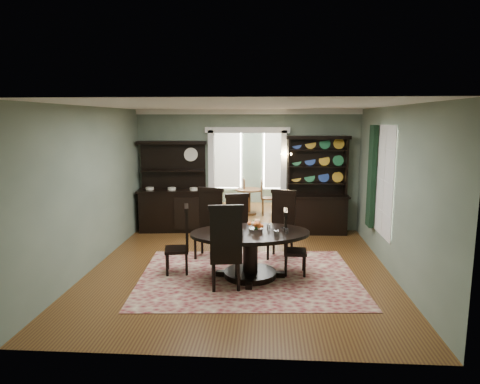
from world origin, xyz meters
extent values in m
cube|color=brown|center=(0.00, 0.00, -0.01)|extent=(5.50, 6.00, 0.01)
cube|color=white|center=(0.00, 0.00, 3.00)|extent=(5.50, 6.00, 0.01)
cube|color=gray|center=(-2.75, 0.00, 1.50)|extent=(0.01, 6.00, 3.00)
cube|color=gray|center=(2.75, 0.00, 1.50)|extent=(0.01, 6.00, 3.00)
cube|color=gray|center=(0.00, -3.00, 1.50)|extent=(5.50, 0.01, 3.00)
cube|color=gray|center=(-1.83, 3.00, 1.50)|extent=(1.85, 0.01, 3.00)
cube|color=gray|center=(1.83, 3.00, 1.50)|extent=(1.85, 0.01, 3.00)
cube|color=gray|center=(0.00, 3.00, 2.75)|extent=(1.80, 0.01, 0.50)
cube|color=white|center=(0.00, 2.95, 2.94)|extent=(5.50, 0.10, 0.12)
cube|color=brown|center=(0.00, 4.75, -0.01)|extent=(3.50, 3.50, 0.01)
cube|color=white|center=(0.00, 4.75, 3.00)|extent=(3.50, 3.50, 0.01)
cube|color=gray|center=(-1.75, 4.75, 1.50)|extent=(0.01, 3.50, 3.00)
cube|color=gray|center=(1.75, 4.75, 1.50)|extent=(0.01, 3.50, 3.00)
cube|color=gray|center=(0.00, 6.50, 1.50)|extent=(3.50, 0.01, 3.00)
cube|color=white|center=(-0.85, 6.45, 1.55)|extent=(1.05, 0.06, 2.20)
cube|color=white|center=(0.85, 6.45, 1.55)|extent=(1.05, 0.06, 2.20)
cube|color=white|center=(-0.90, 3.00, 1.25)|extent=(0.14, 0.25, 2.50)
cube|color=white|center=(0.90, 3.00, 1.25)|extent=(0.14, 0.25, 2.50)
cube|color=white|center=(0.00, 3.00, 2.50)|extent=(2.08, 0.25, 0.14)
cube|color=white|center=(2.74, 0.60, 1.60)|extent=(0.02, 1.10, 2.00)
cube|color=white|center=(2.73, 0.60, 1.60)|extent=(0.01, 1.22, 2.12)
cube|color=black|center=(2.65, 1.28, 1.60)|extent=(0.10, 0.35, 2.10)
cube|color=#B2962F|center=(0.95, 2.92, 1.85)|extent=(0.08, 0.05, 0.18)
sphere|color=#FFD88C|center=(0.85, 2.77, 1.93)|extent=(0.07, 0.07, 0.07)
sphere|color=#FFD88C|center=(1.05, 2.77, 1.93)|extent=(0.07, 0.07, 0.07)
cube|color=maroon|center=(0.19, -0.39, 0.01)|extent=(4.01, 3.16, 0.01)
ellipsoid|color=black|center=(0.22, -0.38, 0.80)|extent=(2.29, 1.66, 0.06)
cylinder|color=black|center=(0.22, -0.38, 0.76)|extent=(2.24, 2.24, 0.03)
cylinder|color=black|center=(0.22, -0.38, 0.42)|extent=(0.26, 0.26, 0.73)
cylinder|color=black|center=(0.22, -0.38, 0.06)|extent=(0.93, 0.93, 0.11)
cylinder|color=silver|center=(0.31, -0.30, 0.85)|extent=(0.25, 0.25, 0.04)
cube|color=black|center=(-0.68, 0.64, 0.50)|extent=(0.58, 0.57, 0.06)
cube|color=black|center=(-0.64, 0.86, 0.93)|extent=(0.50, 0.15, 0.84)
cube|color=black|center=(-0.64, 0.86, 1.36)|extent=(0.54, 0.18, 0.09)
cylinder|color=black|center=(-0.91, 0.49, 0.25)|extent=(0.05, 0.05, 0.50)
cylinder|color=black|center=(-0.53, 0.41, 0.25)|extent=(0.05, 0.05, 0.50)
cylinder|color=black|center=(-0.83, 0.87, 0.25)|extent=(0.05, 0.05, 0.50)
cylinder|color=black|center=(-0.45, 0.80, 0.25)|extent=(0.05, 0.05, 0.50)
cube|color=black|center=(-0.05, 0.65, 0.46)|extent=(0.56, 0.54, 0.06)
cube|color=black|center=(-0.11, 0.84, 0.85)|extent=(0.45, 0.17, 0.77)
cube|color=black|center=(-0.11, 0.84, 1.25)|extent=(0.50, 0.20, 0.08)
cylinder|color=black|center=(-0.17, 0.43, 0.23)|extent=(0.05, 0.05, 0.46)
cylinder|color=black|center=(0.17, 0.53, 0.23)|extent=(0.05, 0.05, 0.46)
cylinder|color=black|center=(-0.27, 0.78, 0.23)|extent=(0.05, 0.05, 0.46)
cylinder|color=black|center=(0.07, 0.87, 0.23)|extent=(0.05, 0.05, 0.46)
cube|color=black|center=(0.77, 0.68, 0.48)|extent=(0.61, 0.59, 0.06)
cube|color=black|center=(0.83, 0.88, 0.91)|extent=(0.48, 0.20, 0.82)
cube|color=black|center=(0.83, 0.88, 1.33)|extent=(0.52, 0.24, 0.08)
cylinder|color=black|center=(0.53, 0.55, 0.24)|extent=(0.05, 0.05, 0.48)
cylinder|color=black|center=(0.89, 0.44, 0.24)|extent=(0.05, 0.05, 0.48)
cylinder|color=black|center=(0.65, 0.91, 0.24)|extent=(0.05, 0.05, 0.48)
cylinder|color=black|center=(1.01, 0.80, 0.24)|extent=(0.05, 0.05, 0.48)
cube|color=black|center=(-1.12, -0.26, 0.44)|extent=(0.50, 0.51, 0.06)
cube|color=black|center=(-0.93, -0.23, 0.82)|extent=(0.13, 0.44, 0.74)
cube|color=black|center=(-0.93, -0.23, 1.20)|extent=(0.16, 0.48, 0.08)
cylinder|color=black|center=(-1.32, -0.13, 0.22)|extent=(0.05, 0.05, 0.44)
cylinder|color=black|center=(-1.26, -0.46, 0.22)|extent=(0.05, 0.05, 0.44)
cylinder|color=black|center=(-0.99, -0.06, 0.22)|extent=(0.05, 0.05, 0.44)
cylinder|color=black|center=(-0.92, -0.40, 0.22)|extent=(0.05, 0.05, 0.44)
cube|color=black|center=(1.01, -0.18, 0.42)|extent=(0.41, 0.43, 0.05)
cube|color=black|center=(0.83, -0.18, 0.78)|extent=(0.06, 0.42, 0.71)
cube|color=black|center=(0.83, -0.18, 1.15)|extent=(0.08, 0.46, 0.07)
cylinder|color=black|center=(1.17, -0.35, 0.21)|extent=(0.05, 0.05, 0.42)
cylinder|color=black|center=(1.18, -0.03, 0.21)|extent=(0.05, 0.05, 0.42)
cylinder|color=black|center=(0.85, -0.34, 0.21)|extent=(0.05, 0.05, 0.42)
cylinder|color=black|center=(0.85, -0.02, 0.21)|extent=(0.05, 0.05, 0.42)
cube|color=black|center=(-0.17, -0.87, 0.51)|extent=(0.58, 0.56, 0.07)
cube|color=black|center=(-0.14, -1.09, 0.96)|extent=(0.51, 0.13, 0.87)
cube|color=black|center=(-0.14, -1.09, 1.40)|extent=(0.56, 0.16, 0.09)
cylinder|color=black|center=(-0.01, -0.65, 0.26)|extent=(0.06, 0.06, 0.51)
cylinder|color=black|center=(-0.40, -0.71, 0.26)|extent=(0.06, 0.06, 0.51)
cylinder|color=black|center=(0.05, -1.04, 0.26)|extent=(0.06, 0.06, 0.51)
cylinder|color=black|center=(-0.34, -1.10, 0.26)|extent=(0.06, 0.06, 0.51)
cube|color=black|center=(-1.85, 2.70, 0.50)|extent=(1.65, 0.71, 1.00)
cube|color=black|center=(-1.85, 2.70, 1.02)|extent=(1.75, 0.77, 0.05)
cube|color=black|center=(-1.85, 2.92, 1.62)|extent=(1.60, 0.24, 1.18)
cube|color=black|center=(-1.85, 2.82, 1.50)|extent=(1.57, 0.44, 0.04)
cube|color=black|center=(-1.85, 2.80, 2.20)|extent=(1.73, 0.52, 0.08)
cube|color=black|center=(1.71, 2.70, 0.46)|extent=(1.44, 0.56, 0.91)
cube|color=black|center=(1.71, 2.70, 0.92)|extent=(1.54, 0.61, 0.04)
cube|color=black|center=(1.71, 2.90, 1.62)|extent=(1.42, 0.11, 1.38)
cube|color=black|center=(1.02, 2.80, 1.62)|extent=(0.06, 0.27, 1.42)
cube|color=black|center=(2.40, 2.80, 1.62)|extent=(0.06, 0.27, 1.42)
cube|color=black|center=(1.71, 2.78, 2.33)|extent=(1.53, 0.38, 0.08)
cube|color=black|center=(1.71, 2.80, 1.22)|extent=(1.43, 0.32, 0.03)
cube|color=black|center=(1.71, 2.80, 1.62)|extent=(1.43, 0.32, 0.03)
cube|color=black|center=(1.71, 2.80, 2.03)|extent=(1.43, 0.32, 0.03)
cylinder|color=#583119|center=(-0.03, 4.72, 0.73)|extent=(0.81, 0.81, 0.04)
cylinder|color=#583119|center=(-0.03, 4.72, 0.37)|extent=(0.10, 0.10, 0.71)
cylinder|color=#583119|center=(-0.03, 4.72, 0.03)|extent=(0.44, 0.44, 0.06)
cylinder|color=#583119|center=(-0.39, 4.85, 0.48)|extent=(0.43, 0.43, 0.04)
cube|color=#583119|center=(-0.20, 4.89, 0.75)|extent=(0.09, 0.39, 0.54)
cylinder|color=#583119|center=(-0.56, 4.98, 0.24)|extent=(0.04, 0.04, 0.48)
cylinder|color=#583119|center=(-0.51, 4.68, 0.24)|extent=(0.04, 0.04, 0.48)
cylinder|color=#583119|center=(-0.26, 5.03, 0.24)|extent=(0.04, 0.04, 0.48)
cylinder|color=#583119|center=(-0.21, 4.73, 0.24)|extent=(0.04, 0.04, 0.48)
cylinder|color=#583119|center=(0.53, 4.66, 0.49)|extent=(0.43, 0.43, 0.04)
cube|color=#583119|center=(0.33, 4.64, 0.76)|extent=(0.06, 0.39, 0.54)
cylinder|color=#583119|center=(0.69, 4.52, 0.24)|extent=(0.04, 0.04, 0.49)
cylinder|color=#583119|center=(0.67, 4.82, 0.24)|extent=(0.04, 0.04, 0.49)
cylinder|color=#583119|center=(0.39, 4.50, 0.24)|extent=(0.04, 0.04, 0.49)
cylinder|color=#583119|center=(0.36, 4.80, 0.24)|extent=(0.04, 0.04, 0.49)
camera|label=1|loc=(0.50, -7.60, 2.77)|focal=32.00mm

